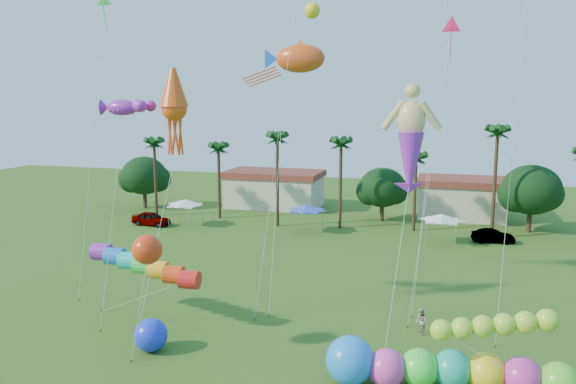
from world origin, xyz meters
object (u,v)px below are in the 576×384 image
(car_b, at_px, (493,236))
(blue_ball, at_px, (151,335))
(car_a, at_px, (151,219))
(caterpillar_inflatable, at_px, (438,369))
(spectator_b, at_px, (421,322))

(car_b, height_order, blue_ball, blue_ball)
(car_a, height_order, blue_ball, blue_ball)
(car_a, xyz_separation_m, caterpillar_inflatable, (32.66, -28.39, 0.26))
(caterpillar_inflatable, bearing_deg, car_a, 131.48)
(car_b, relative_size, blue_ball, 2.14)
(caterpillar_inflatable, bearing_deg, blue_ball, 173.65)
(car_b, bearing_deg, caterpillar_inflatable, 166.27)
(car_b, xyz_separation_m, spectator_b, (-5.48, -24.86, 0.14))
(car_a, distance_m, spectator_b, 38.31)
(car_b, relative_size, caterpillar_inflatable, 0.34)
(spectator_b, height_order, blue_ball, blue_ball)
(car_a, xyz_separation_m, car_b, (36.90, 2.94, -0.10))
(spectator_b, height_order, caterpillar_inflatable, caterpillar_inflatable)
(car_a, bearing_deg, car_b, -79.71)
(spectator_b, bearing_deg, car_b, 140.67)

